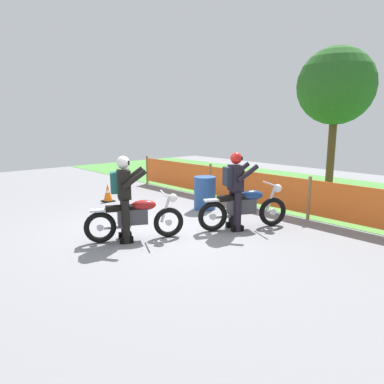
# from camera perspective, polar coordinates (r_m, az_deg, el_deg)

# --- Properties ---
(ground) EXTENTS (24.00, 24.00, 0.02)m
(ground) POSITION_cam_1_polar(r_m,az_deg,el_deg) (8.01, -5.27, -6.06)
(ground) COLOR gray
(grass_verge) EXTENTS (24.00, 6.66, 0.01)m
(grass_verge) POSITION_cam_1_polar(r_m,az_deg,el_deg) (12.93, 18.81, 0.12)
(grass_verge) COLOR #4C8C3D
(grass_verge) RESTS_ON ground
(barrier_fence) EXTENTS (10.19, 0.08, 1.05)m
(barrier_fence) POSITION_cam_1_polar(r_m,az_deg,el_deg) (10.10, 9.64, 0.68)
(barrier_fence) COLOR olive
(barrier_fence) RESTS_ON ground
(tree_leftmost) EXTENTS (2.73, 2.73, 4.91)m
(tree_leftmost) POSITION_cam_1_polar(r_m,az_deg,el_deg) (14.39, 21.64, 15.11)
(tree_leftmost) COLOR brown
(tree_leftmost) RESTS_ON ground
(motorcycle_lead) EXTENTS (1.05, 1.94, 0.99)m
(motorcycle_lead) POSITION_cam_1_polar(r_m,az_deg,el_deg) (8.07, 8.17, -2.38)
(motorcycle_lead) COLOR black
(motorcycle_lead) RESTS_ON ground
(motorcycle_trailing) EXTENTS (1.02, 1.82, 0.94)m
(motorcycle_trailing) POSITION_cam_1_polar(r_m,az_deg,el_deg) (7.33, -8.83, -4.00)
(motorcycle_trailing) COLOR black
(motorcycle_trailing) RESTS_ON ground
(rider_lead) EXTENTS (0.70, 0.78, 1.69)m
(rider_lead) POSITION_cam_1_polar(r_m,az_deg,el_deg) (7.88, 6.77, 0.83)
(rider_lead) COLOR black
(rider_lead) RESTS_ON ground
(rider_trailing) EXTENTS (0.70, 0.78, 1.69)m
(rider_trailing) POSITION_cam_1_polar(r_m,az_deg,el_deg) (7.19, -10.65, -0.29)
(rider_trailing) COLOR black
(rider_trailing) RESTS_ON ground
(traffic_cone) EXTENTS (0.32, 0.32, 0.53)m
(traffic_cone) POSITION_cam_1_polar(r_m,az_deg,el_deg) (10.96, -13.07, -0.12)
(traffic_cone) COLOR black
(traffic_cone) RESTS_ON ground
(spare_drum) EXTENTS (0.58, 0.58, 0.88)m
(spare_drum) POSITION_cam_1_polar(r_m,az_deg,el_deg) (9.76, 2.02, -0.14)
(spare_drum) COLOR navy
(spare_drum) RESTS_ON ground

